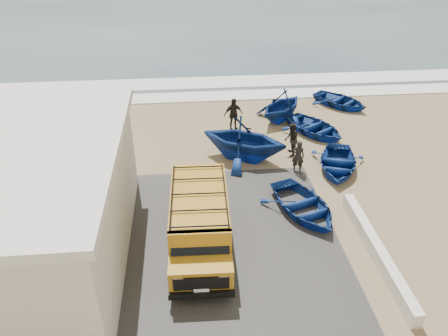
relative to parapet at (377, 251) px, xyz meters
name	(u,v)px	position (x,y,z in m)	size (l,w,h in m)	color
ground	(223,212)	(-5.00, 3.00, -0.28)	(160.00, 160.00, 0.00)	#917A54
slab	(172,249)	(-7.00, 1.00, -0.25)	(12.00, 10.00, 0.05)	#3C3937
surf_line	(206,97)	(-5.00, 15.00, -0.25)	(180.00, 1.60, 0.06)	white
surf_wash	(204,83)	(-5.00, 17.50, -0.26)	(180.00, 2.20, 0.04)	white
parapet	(377,251)	(0.00, 0.00, 0.00)	(0.35, 6.00, 0.55)	silver
van	(200,221)	(-5.98, 1.07, 0.88)	(2.16, 5.07, 2.15)	#BE841C
boat_near_left	(303,206)	(-1.89, 2.65, 0.10)	(2.56, 3.58, 0.74)	navy
boat_near_right	(337,163)	(0.46, 5.73, 0.08)	(2.48, 3.47, 0.72)	navy
boat_mid_left	(244,139)	(-3.65, 7.13, 0.79)	(3.49, 4.04, 2.13)	navy
boat_mid_right	(315,128)	(0.42, 9.37, 0.09)	(2.52, 3.53, 0.73)	navy
boat_far_left	(282,105)	(-1.00, 11.24, 0.61)	(2.88, 3.34, 1.76)	navy
boat_far_right	(340,101)	(2.90, 12.80, 0.08)	(2.42, 3.38, 0.70)	navy
fisherman_front	(298,156)	(-1.38, 5.79, 0.49)	(0.56, 0.37, 1.53)	black
fisherman_middle	(291,140)	(-1.36, 7.27, 0.54)	(0.79, 0.62, 1.63)	black
fisherman_back	(233,114)	(-3.80, 10.25, 0.62)	(1.05, 0.44, 1.79)	black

